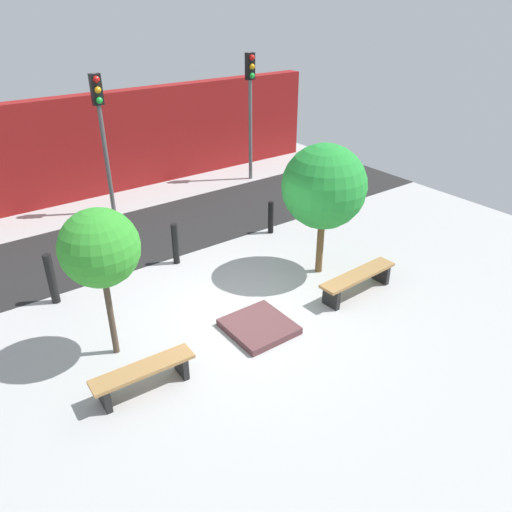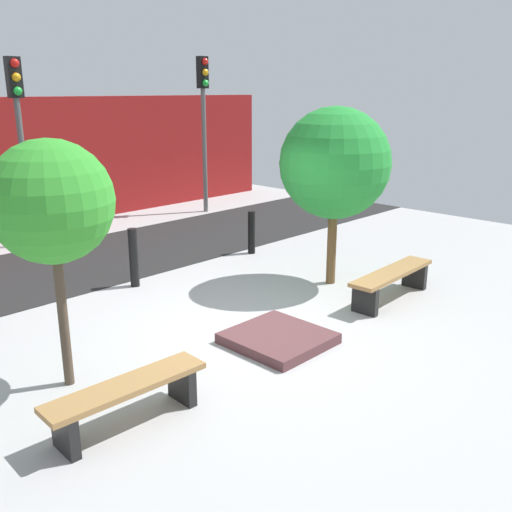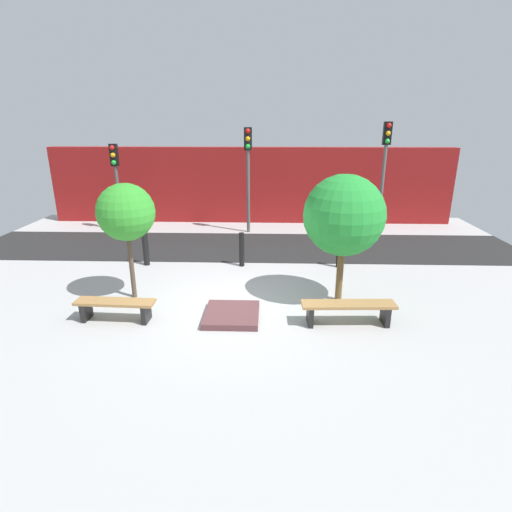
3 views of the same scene
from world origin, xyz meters
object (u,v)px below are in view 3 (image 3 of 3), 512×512
object	(u,v)px
bench_right	(348,309)
bollard_center	(339,253)
bench_left	(115,306)
traffic_light_mid_west	(248,162)
planter_bed	(232,315)
bollard_left	(242,250)
traffic_light_mid_east	(385,159)
tree_behind_left_bench	(126,213)
bollard_far_left	(145,247)
tree_behind_right_bench	(344,216)
traffic_light_west	(116,172)

from	to	relation	value
bench_right	bollard_center	distance (m)	3.45
bench_left	traffic_light_mid_west	distance (m)	7.92
planter_bed	bollard_left	size ratio (longest dim) A/B	1.20
traffic_light_mid_east	tree_behind_left_bench	bearing A→B (deg)	-140.46
tree_behind_left_bench	bollard_far_left	size ratio (longest dim) A/B	2.48
tree_behind_right_bench	traffic_light_west	world-z (taller)	traffic_light_west
bench_right	bench_left	bearing A→B (deg)	177.62
bollard_center	traffic_light_west	size ratio (longest dim) A/B	0.27
planter_bed	bollard_far_left	bearing A→B (deg)	130.82
bench_left	traffic_light_west	distance (m)	7.83
bench_left	bench_right	world-z (taller)	bench_right
bollard_left	bench_left	bearing A→B (deg)	-125.22
planter_bed	tree_behind_right_bench	world-z (taller)	tree_behind_right_bench
bench_left	traffic_light_west	xyz separation A→B (m)	(-2.44, 7.18, 1.92)
traffic_light_mid_east	bench_right	bearing A→B (deg)	-108.76
bench_right	tree_behind_right_bench	xyz separation A→B (m)	(-0.00, 1.18, 1.68)
tree_behind_right_bench	planter_bed	bearing A→B (deg)	-158.02
tree_behind_right_bench	traffic_light_mid_east	distance (m)	6.52
bench_right	traffic_light_mid_west	world-z (taller)	traffic_light_mid_west
bench_left	bollard_far_left	xyz separation A→B (m)	(-0.37, 3.43, 0.23)
traffic_light_mid_east	planter_bed	bearing A→B (deg)	-124.83
tree_behind_left_bench	traffic_light_mid_west	world-z (taller)	traffic_light_mid_west
bollard_center	bench_left	bearing A→B (deg)	-146.65
bollard_center	traffic_light_mid_east	xyz separation A→B (m)	(2.07, 3.76, 2.30)
bollard_far_left	bench_left	bearing A→B (deg)	-83.87
tree_behind_left_bench	traffic_light_west	bearing A→B (deg)	112.11
planter_bed	traffic_light_mid_west	size ratio (longest dim) A/B	0.31
bollard_far_left	traffic_light_west	xyz separation A→B (m)	(-2.07, 3.76, 1.69)
traffic_light_mid_west	bollard_center	bearing A→B (deg)	-53.44
planter_bed	bollard_left	world-z (taller)	bollard_left
tree_behind_right_bench	traffic_light_mid_west	bearing A→B (deg)	111.93
bollard_left	traffic_light_mid_west	distance (m)	4.31
tree_behind_left_bench	bollard_left	world-z (taller)	tree_behind_left_bench
traffic_light_west	bollard_left	bearing A→B (deg)	-37.70
bench_left	bollard_center	size ratio (longest dim) A/B	1.95
bench_right	traffic_light_mid_east	size ratio (longest dim) A/B	0.49
bench_left	tree_behind_left_bench	distance (m)	2.10
planter_bed	traffic_light_west	world-z (taller)	traffic_light_west
bench_right	tree_behind_right_bench	size ratio (longest dim) A/B	0.66
bench_left	traffic_light_mid_west	world-z (taller)	traffic_light_mid_west
bench_right	bollard_far_left	bearing A→B (deg)	144.26
planter_bed	traffic_light_mid_east	size ratio (longest dim) A/B	0.30
bench_left	traffic_light_west	size ratio (longest dim) A/B	0.52
tree_behind_left_bench	tree_behind_right_bench	bearing A→B (deg)	-0.00
bench_right	bollard_far_left	size ratio (longest dim) A/B	1.76
bollard_center	bollard_left	bearing A→B (deg)	180.00
tree_behind_right_bench	traffic_light_west	distance (m)	9.44
bollard_far_left	bollard_center	bearing A→B (deg)	0.00
planter_bed	traffic_light_west	xyz separation A→B (m)	(-4.86, 6.98, 2.17)
planter_bed	bollard_far_left	xyz separation A→B (m)	(-2.79, 3.23, 0.48)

